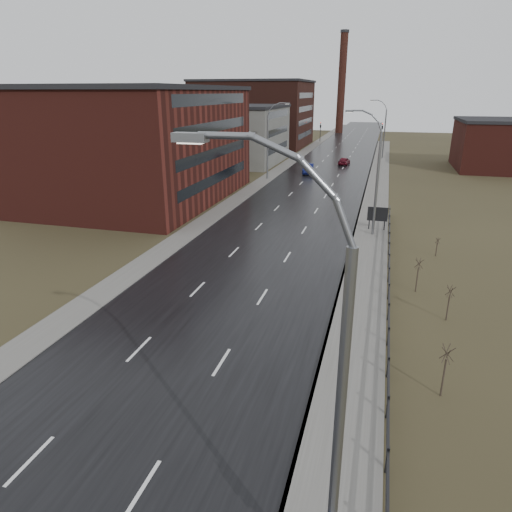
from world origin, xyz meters
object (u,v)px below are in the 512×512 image
Objects in this scene: billboard at (378,215)px; car_far at (344,161)px; streetlight_main at (325,413)px; car_near at (308,169)px.

car_far is at bearing 99.37° from billboard.
billboard is 0.58× the size of car_far.
car_near is (-11.17, 66.47, -5.25)m from streetlight_main.
billboard is 32.97m from car_near.
streetlight_main reaches higher than billboard.
streetlight_main is at bearing 100.96° from car_far.
car_near reaches higher than car_far.
billboard is at bearing 88.99° from streetlight_main.
car_near is (-11.80, 30.78, -0.83)m from billboard.
car_near is at bearing 110.97° from billboard.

